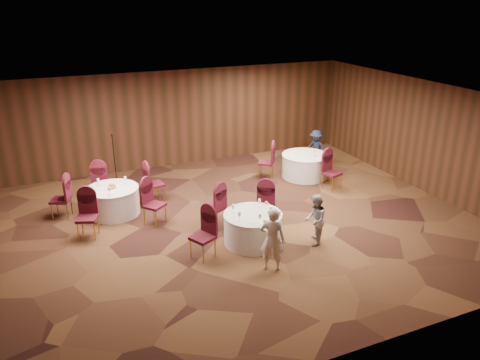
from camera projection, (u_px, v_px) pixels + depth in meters
name	position (u px, v px, depth m)	size (l,w,h in m)	color
ground	(236.00, 224.00, 11.94)	(12.00, 12.00, 0.00)	black
room_shell	(236.00, 151.00, 11.21)	(12.00, 12.00, 12.00)	silver
table_main	(253.00, 228.00, 10.90)	(1.36, 1.36, 0.74)	silver
table_left	(113.00, 201.00, 12.36)	(1.36, 1.36, 0.74)	silver
table_right	(305.00, 165.00, 14.92)	(1.48, 1.48, 0.74)	silver
chairs_main	(229.00, 215.00, 11.30)	(2.84, 2.05, 1.00)	#390B14
chairs_left	(112.00, 197.00, 12.30)	(3.13, 2.93, 1.00)	#390B14
chairs_right	(298.00, 167.00, 14.38)	(2.07, 2.33, 1.00)	#390B14
tabletop_main	(260.00, 211.00, 10.70)	(1.07, 1.04, 0.22)	silver
tabletop_left	(112.00, 185.00, 12.19)	(0.76, 0.80, 0.22)	silver
tabletop_right	(314.00, 151.00, 14.60)	(0.08, 0.08, 0.22)	silver
mic_stand	(115.00, 169.00, 14.48)	(0.24, 0.24, 1.52)	black
woman_a	(272.00, 239.00, 9.71)	(0.52, 0.34, 1.43)	silver
woman_b	(315.00, 220.00, 10.76)	(0.60, 0.47, 1.23)	#9D9EA2
man_c	(316.00, 148.00, 15.79)	(0.81, 0.46, 1.25)	black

